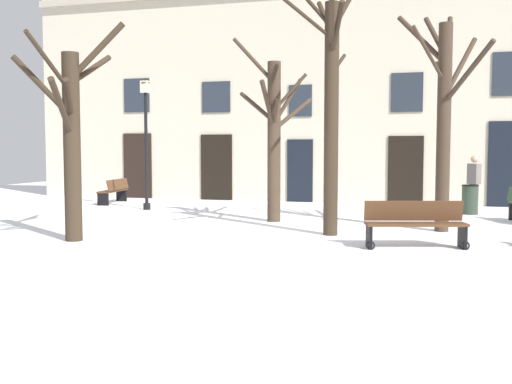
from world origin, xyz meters
TOP-DOWN VIEW (x-y plane):
  - ground_plane at (0.00, 0.00)m, footprint 33.72×33.72m
  - building_facade at (0.00, 8.31)m, footprint 21.07×0.60m
  - tree_near_facade at (4.43, 1.61)m, footprint 2.08×2.31m
  - tree_right_of_center at (0.28, 2.35)m, footprint 1.95×2.30m
  - tree_foreground at (-2.86, -1.99)m, footprint 1.74×2.68m
  - tree_left_of_center at (2.07, 0.28)m, footprint 1.58×2.77m
  - streetlamp at (-4.23, 4.17)m, footprint 0.30×0.30m
  - litter_bin at (5.31, 5.50)m, footprint 0.48×0.48m
  - bench_facing_shops at (-6.26, 5.82)m, footprint 0.67×1.84m
  - bench_back_to_back_left at (3.88, -0.97)m, footprint 1.97×0.96m
  - person_by_shop_door at (5.49, 6.66)m, footprint 0.42×0.43m

SIDE VIEW (x-z plane):
  - ground_plane at x=0.00m, z-range 0.00..0.00m
  - litter_bin at x=5.31m, z-range 0.00..0.85m
  - bench_facing_shops at x=-6.26m, z-range 0.02..0.87m
  - bench_back_to_back_left at x=3.88m, z-range 0.02..0.92m
  - person_by_shop_door at x=5.49m, z-range 0.09..1.77m
  - tree_foreground at x=-2.86m, z-range -0.04..4.42m
  - tree_right_of_center at x=0.28m, z-range -0.13..4.64m
  - streetlamp at x=-4.23m, z-range 0.44..4.46m
  - tree_near_facade at x=4.43m, z-range 0.20..5.27m
  - tree_left_of_center at x=2.07m, z-range -0.07..5.81m
  - building_facade at x=0.00m, z-range 0.04..7.77m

